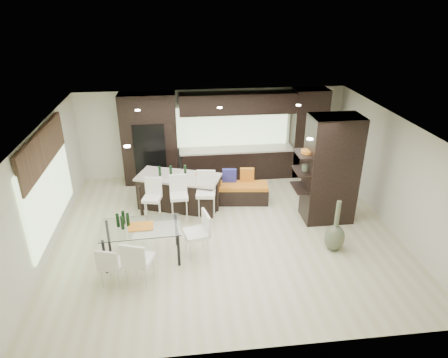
{
  "coord_description": "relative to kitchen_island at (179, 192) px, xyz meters",
  "views": [
    {
      "loc": [
        -1.02,
        -8.11,
        5.29
      ],
      "look_at": [
        0.0,
        0.6,
        1.15
      ],
      "focal_mm": 32.0,
      "sensor_mm": 36.0,
      "label": 1
    }
  ],
  "objects": [
    {
      "name": "ground",
      "position": [
        1.11,
        -1.44,
        -0.45
      ],
      "size": [
        8.0,
        8.0,
        0.0
      ],
      "primitive_type": "plane",
      "color": "beige",
      "rests_on": "ground"
    },
    {
      "name": "right_wall",
      "position": [
        5.11,
        -1.44,
        0.9
      ],
      "size": [
        0.02,
        7.0,
        2.7
      ],
      "primitive_type": "cube",
      "color": "silver",
      "rests_on": "ground"
    },
    {
      "name": "dining_table",
      "position": [
        -0.82,
        -2.24,
        -0.05
      ],
      "size": [
        1.7,
        1.02,
        0.8
      ],
      "primitive_type": "cube",
      "rotation": [
        0.0,
        0.0,
        0.05
      ],
      "color": "white",
      "rests_on": "ground"
    },
    {
      "name": "chair_far",
      "position": [
        -1.34,
        -3.0,
        -0.04
      ],
      "size": [
        0.55,
        0.55,
        0.82
      ],
      "primitive_type": "cube",
      "rotation": [
        0.0,
        0.0,
        -0.29
      ],
      "color": "white",
      "rests_on": "ground"
    },
    {
      "name": "refrigerator",
      "position": [
        -0.79,
        1.68,
        0.5
      ],
      "size": [
        0.9,
        0.68,
        1.9
      ],
      "primitive_type": "cube",
      "color": "black",
      "rests_on": "ground"
    },
    {
      "name": "bench",
      "position": [
        1.71,
        0.05,
        -0.18
      ],
      "size": [
        1.47,
        0.71,
        0.55
      ],
      "primitive_type": "cube",
      "rotation": [
        0.0,
        0.0,
        -0.12
      ],
      "color": "black",
      "rests_on": "ground"
    },
    {
      "name": "chair_end",
      "position": [
        0.34,
        -2.24,
        0.02
      ],
      "size": [
        0.61,
        0.61,
        0.93
      ],
      "primitive_type": "cube",
      "rotation": [
        0.0,
        0.0,
        1.8
      ],
      "color": "white",
      "rests_on": "ground"
    },
    {
      "name": "stone_accent",
      "position": [
        -2.82,
        -1.24,
        1.8
      ],
      "size": [
        0.08,
        3.0,
        0.8
      ],
      "primitive_type": "cube",
      "color": "brown",
      "rests_on": "left_wall"
    },
    {
      "name": "partition_column",
      "position": [
        3.71,
        -1.04,
        0.9
      ],
      "size": [
        1.2,
        0.8,
        2.7
      ],
      "primitive_type": "cube",
      "color": "black",
      "rests_on": "ground"
    },
    {
      "name": "window_left",
      "position": [
        -2.85,
        -1.24,
        0.9
      ],
      "size": [
        0.04,
        3.2,
        1.9
      ],
      "primitive_type": "cube",
      "color": "#B2D199",
      "rests_on": "left_wall"
    },
    {
      "name": "floor_vase",
      "position": [
        3.41,
        -2.4,
        0.17
      ],
      "size": [
        0.5,
        0.5,
        1.23
      ],
      "primitive_type": null,
      "rotation": [
        0.0,
        0.0,
        -0.11
      ],
      "color": "#4E5840",
      "rests_on": "ground"
    },
    {
      "name": "kitchen_island",
      "position": [
        0.0,
        0.0,
        0.0
      ],
      "size": [
        2.34,
        1.61,
        0.9
      ],
      "primitive_type": "cube",
      "rotation": [
        0.0,
        0.0,
        -0.35
      ],
      "color": "black",
      "rests_on": "ground"
    },
    {
      "name": "back_cabinetry",
      "position": [
        1.61,
        1.73,
        0.9
      ],
      "size": [
        6.8,
        0.68,
        2.7
      ],
      "primitive_type": "cube",
      "color": "black",
      "rests_on": "ground"
    },
    {
      "name": "stool_right",
      "position": [
        0.66,
        -0.79,
        0.07
      ],
      "size": [
        0.52,
        0.52,
        1.04
      ],
      "primitive_type": "cube",
      "rotation": [
        0.0,
        0.0,
        -0.14
      ],
      "color": "white",
      "rests_on": "ground"
    },
    {
      "name": "ceiling",
      "position": [
        1.11,
        -1.44,
        2.25
      ],
      "size": [
        8.0,
        7.0,
        0.02
      ],
      "primitive_type": "cube",
      "color": "white",
      "rests_on": "ground"
    },
    {
      "name": "stool_left",
      "position": [
        -0.66,
        -0.77,
        0.03
      ],
      "size": [
        0.51,
        0.51,
        0.95
      ],
      "primitive_type": "cube",
      "rotation": [
        0.0,
        0.0,
        -0.24
      ],
      "color": "white",
      "rests_on": "ground"
    },
    {
      "name": "back_wall",
      "position": [
        1.11,
        2.06,
        0.9
      ],
      "size": [
        8.0,
        0.02,
        2.7
      ],
      "primitive_type": "cube",
      "color": "silver",
      "rests_on": "ground"
    },
    {
      "name": "chair_near",
      "position": [
        -0.82,
        -3.04,
        0.02
      ],
      "size": [
        0.65,
        0.65,
        0.94
      ],
      "primitive_type": "cube",
      "rotation": [
        0.0,
        0.0,
        -0.34
      ],
      "color": "white",
      "rests_on": "ground"
    },
    {
      "name": "left_wall",
      "position": [
        -2.89,
        -1.44,
        0.9
      ],
      "size": [
        0.02,
        7.0,
        2.7
      ],
      "primitive_type": "cube",
      "color": "silver",
      "rests_on": "ground"
    },
    {
      "name": "ceiling_spots",
      "position": [
        1.11,
        -1.19,
        2.23
      ],
      "size": [
        4.0,
        3.0,
        0.02
      ],
      "primitive_type": "cube",
      "color": "white",
      "rests_on": "ceiling"
    },
    {
      "name": "stool_mid",
      "position": [
        0.0,
        -0.78,
        0.04
      ],
      "size": [
        0.45,
        0.45,
        0.98
      ],
      "primitive_type": "cube",
      "rotation": [
        0.0,
        0.0,
        0.04
      ],
      "color": "white",
      "rests_on": "ground"
    },
    {
      "name": "window_back",
      "position": [
        1.71,
        2.02,
        1.1
      ],
      "size": [
        3.4,
        0.04,
        1.2
      ],
      "primitive_type": "cube",
      "color": "#B2D199",
      "rests_on": "back_wall"
    }
  ]
}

